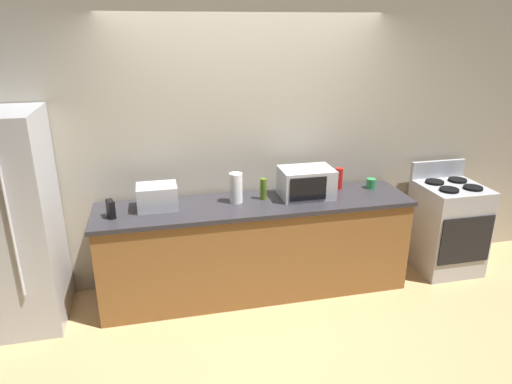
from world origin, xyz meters
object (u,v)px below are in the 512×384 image
(refrigerator, at_px, (7,223))
(paper_towel_roll, at_px, (236,188))
(cordless_phone, at_px, (111,209))
(toaster_oven, at_px, (157,197))
(bottle_olive_oil, at_px, (263,189))
(mug_green, at_px, (371,183))
(microwave, at_px, (306,183))
(bottle_hot_sauce, at_px, (339,178))
(stove_range, at_px, (447,227))

(refrigerator, xyz_separation_m, paper_towel_roll, (1.88, 0.05, 0.13))
(refrigerator, relative_size, cordless_phone, 12.00)
(toaster_oven, distance_m, bottle_olive_oil, 0.94)
(refrigerator, height_order, cordless_phone, refrigerator)
(toaster_oven, distance_m, mug_green, 2.04)
(refrigerator, distance_m, mug_green, 3.23)
(mug_green, bearing_deg, toaster_oven, -178.03)
(refrigerator, relative_size, bottle_olive_oil, 9.22)
(microwave, xyz_separation_m, paper_towel_roll, (-0.66, 0.00, 0.00))
(toaster_oven, distance_m, bottle_hot_sauce, 1.73)
(bottle_hot_sauce, bearing_deg, toaster_oven, -175.87)
(stove_range, height_order, microwave, microwave)
(refrigerator, xyz_separation_m, toaster_oven, (1.19, 0.06, 0.10))
(mug_green, bearing_deg, stove_range, -8.99)
(microwave, bearing_deg, mug_green, 6.75)
(cordless_phone, height_order, mug_green, cordless_phone)
(refrigerator, bearing_deg, bottle_olive_oil, 1.96)
(microwave, xyz_separation_m, bottle_hot_sauce, (0.38, 0.14, -0.03))
(refrigerator, distance_m, bottle_olive_oil, 2.14)
(toaster_oven, xyz_separation_m, bottle_hot_sauce, (1.72, 0.12, -0.00))
(microwave, distance_m, paper_towel_roll, 0.66)
(refrigerator, bearing_deg, paper_towel_roll, 1.53)
(bottle_hot_sauce, bearing_deg, bottle_olive_oil, -171.85)
(refrigerator, distance_m, microwave, 2.54)
(microwave, xyz_separation_m, bottle_olive_oil, (-0.40, 0.02, -0.04))
(toaster_oven, bearing_deg, cordless_phone, -162.30)
(cordless_phone, distance_m, mug_green, 2.42)
(toaster_oven, xyz_separation_m, paper_towel_roll, (0.69, -0.01, 0.03))
(cordless_phone, relative_size, bottle_hot_sauce, 0.73)
(stove_range, xyz_separation_m, cordless_phone, (-3.24, -0.06, 0.51))
(stove_range, xyz_separation_m, paper_towel_roll, (-2.17, 0.05, 0.57))
(paper_towel_roll, distance_m, bottle_hot_sauce, 1.05)
(stove_range, distance_m, paper_towel_roll, 2.25)
(toaster_oven, height_order, bottle_olive_oil, toaster_oven)
(microwave, bearing_deg, refrigerator, -178.91)
(stove_range, bearing_deg, bottle_hot_sauce, 170.77)
(stove_range, xyz_separation_m, bottle_olive_oil, (-1.91, 0.07, 0.54))
(refrigerator, xyz_separation_m, stove_range, (4.05, 0.00, -0.44))
(mug_green, bearing_deg, bottle_hot_sauce, 170.14)
(microwave, xyz_separation_m, mug_green, (0.69, 0.08, -0.09))
(stove_range, relative_size, paper_towel_roll, 4.00)
(refrigerator, height_order, bottle_olive_oil, refrigerator)
(paper_towel_roll, xyz_separation_m, cordless_phone, (-1.07, -0.11, -0.06))
(toaster_oven, relative_size, paper_towel_roll, 1.26)
(stove_range, distance_m, toaster_oven, 2.91)
(cordless_phone, relative_size, bottle_olive_oil, 0.77)
(cordless_phone, bearing_deg, microwave, -14.68)
(cordless_phone, bearing_deg, paper_towel_roll, -12.35)
(mug_green, bearing_deg, microwave, -173.25)
(stove_range, distance_m, bottle_olive_oil, 1.99)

